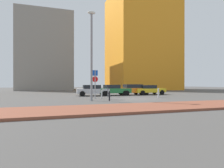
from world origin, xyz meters
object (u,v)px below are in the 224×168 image
at_px(traffic_bollard_near, 109,96).
at_px(parking_sign_post, 95,81).
at_px(parked_car_yellow, 148,90).
at_px(parked_car_green, 114,90).
at_px(parked_car_orange, 133,89).
at_px(traffic_bollard_mid, 102,94).
at_px(parking_meter, 108,89).
at_px(traffic_bollard_far, 158,93).
at_px(parked_car_silver, 92,90).
at_px(street_lamp, 91,49).

bearing_deg(traffic_bollard_near, parking_sign_post, 109.23).
bearing_deg(traffic_bollard_near, parked_car_yellow, 42.38).
distance_m(parked_car_green, parked_car_yellow, 5.08).
distance_m(parked_car_orange, traffic_bollard_mid, 7.09).
bearing_deg(traffic_bollard_near, traffic_bollard_mid, 92.02).
xyz_separation_m(parked_car_orange, traffic_bollard_mid, (-5.50, -4.48, -0.31)).
distance_m(parking_meter, traffic_bollard_near, 4.08).
height_order(parked_car_orange, traffic_bollard_mid, parked_car_orange).
bearing_deg(parking_sign_post, parked_car_orange, 37.02).
bearing_deg(parking_meter, traffic_bollard_far, -20.74).
distance_m(parked_car_silver, traffic_bollard_far, 8.17).
relative_size(parked_car_silver, traffic_bollard_mid, 4.52).
distance_m(parked_car_orange, street_lamp, 10.35).
height_order(parked_car_silver, street_lamp, street_lamp).
height_order(parked_car_green, parked_car_yellow, parked_car_green).
bearing_deg(parked_car_green, parked_car_orange, 1.01).
xyz_separation_m(parked_car_yellow, parking_sign_post, (-8.49, -4.62, 1.13)).
bearing_deg(street_lamp, traffic_bollard_near, -16.53).
xyz_separation_m(parked_car_orange, traffic_bollard_near, (-5.40, -7.08, -0.32)).
bearing_deg(parked_car_yellow, street_lamp, -144.60).
relative_size(street_lamp, traffic_bollard_near, 9.14).
xyz_separation_m(street_lamp, traffic_bollard_near, (1.54, -0.46, -4.22)).
bearing_deg(parked_car_green, traffic_bollard_far, -54.64).
xyz_separation_m(parking_sign_post, traffic_bollard_mid, (0.74, 0.22, -1.38)).
relative_size(parked_car_yellow, traffic_bollard_near, 5.27).
bearing_deg(parked_car_silver, traffic_bollard_mid, -88.09).
height_order(parking_meter, traffic_bollard_far, parking_meter).
xyz_separation_m(parked_car_silver, parked_car_green, (2.82, 0.02, -0.01)).
distance_m(street_lamp, traffic_bollard_mid, 4.94).
bearing_deg(traffic_bollard_near, street_lamp, 163.47).
relative_size(parked_car_green, traffic_bollard_near, 4.89).
bearing_deg(parking_sign_post, street_lamp, -110.16).
distance_m(parked_car_orange, parking_meter, 5.45).
xyz_separation_m(parking_sign_post, traffic_bollard_near, (0.83, -2.38, -1.40)).
bearing_deg(parked_car_silver, street_lamp, -101.19).
relative_size(parked_car_green, street_lamp, 0.53).
xyz_separation_m(parked_car_green, parking_meter, (-1.64, -3.08, 0.18)).
bearing_deg(parked_car_green, parked_car_yellow, -0.39).
height_order(parked_car_orange, traffic_bollard_near, parked_car_orange).
relative_size(parked_car_yellow, traffic_bollard_mid, 5.09).
xyz_separation_m(parking_meter, traffic_bollard_mid, (-1.04, -1.34, -0.45)).
bearing_deg(parking_sign_post, traffic_bollard_near, -70.77).
distance_m(parked_car_yellow, traffic_bollard_far, 5.25).
xyz_separation_m(parking_sign_post, traffic_bollard_far, (7.01, -0.41, -1.32)).
distance_m(parked_car_silver, parked_car_green, 2.82).
relative_size(parking_sign_post, traffic_bollard_near, 3.32).
relative_size(traffic_bollard_near, traffic_bollard_mid, 0.97).
bearing_deg(parking_meter, parked_car_green, 61.98).
distance_m(parking_sign_post, parking_meter, 2.55).
bearing_deg(parking_meter, street_lamp, -125.38).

